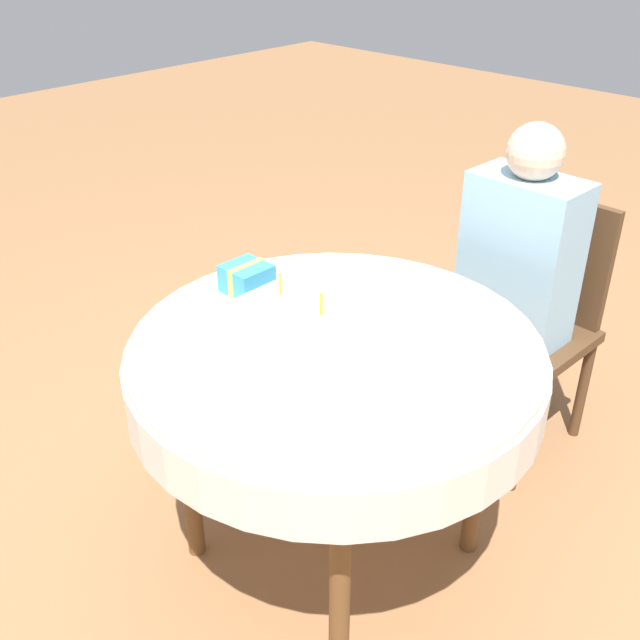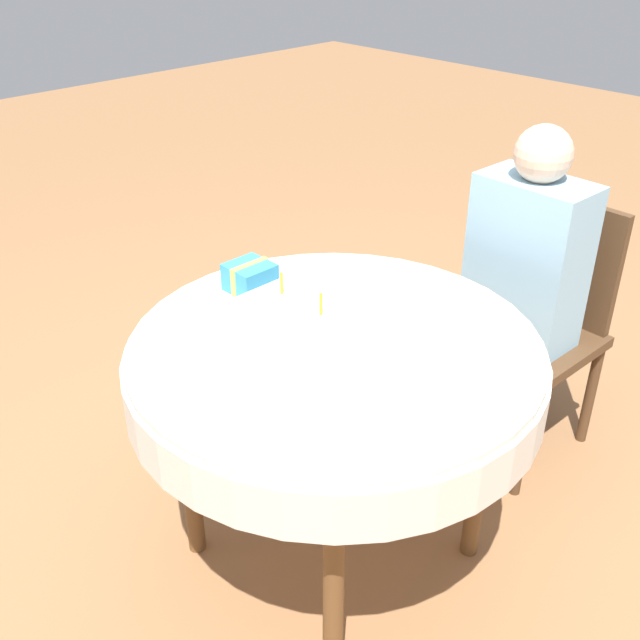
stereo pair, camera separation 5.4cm
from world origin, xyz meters
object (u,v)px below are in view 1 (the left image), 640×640
(drinking_glass, at_px, (377,370))
(gift_box, at_px, (247,278))
(chair, at_px, (523,315))
(birthday_cake, at_px, (301,319))
(person, at_px, (515,270))

(drinking_glass, distance_m, gift_box, 0.58)
(chair, bearing_deg, drinking_glass, -78.58)
(birthday_cake, bearing_deg, chair, 81.33)
(person, height_order, drinking_glass, person)
(drinking_glass, xyz_separation_m, gift_box, (-0.57, 0.11, -0.02))
(drinking_glass, relative_size, gift_box, 0.90)
(person, height_order, gift_box, person)
(drinking_glass, bearing_deg, chair, 99.52)
(drinking_glass, bearing_deg, person, 100.75)
(chair, bearing_deg, birthday_cake, -96.78)
(birthday_cake, relative_size, drinking_glass, 2.71)
(birthday_cake, xyz_separation_m, gift_box, (-0.27, 0.05, -0.00))
(person, height_order, birthday_cake, person)
(chair, height_order, gift_box, chair)
(chair, distance_m, gift_box, 1.00)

